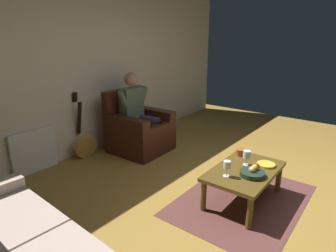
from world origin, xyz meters
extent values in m
plane|color=olive|center=(0.00, 0.00, 0.00)|extent=(7.36, 7.36, 0.00)
cube|color=beige|center=(0.00, -2.85, 1.29)|extent=(6.53, 0.06, 2.59)
cube|color=brown|center=(0.18, -0.26, 0.00)|extent=(1.68, 1.22, 0.01)
cube|color=#37190F|center=(-0.19, -2.17, 0.19)|extent=(0.85, 0.84, 0.38)
cube|color=#37190F|center=(-0.19, -2.11, 0.43)|extent=(0.51, 0.70, 0.10)
cube|color=#37190F|center=(-0.51, -2.18, 0.50)|extent=(0.20, 0.81, 0.24)
cube|color=#37190F|center=(0.13, -2.15, 0.50)|extent=(0.20, 0.81, 0.24)
cube|color=#37190F|center=(-0.18, -2.51, 0.67)|extent=(0.82, 0.15, 0.58)
cube|color=#4C6148|center=(-0.18, -2.34, 0.74)|extent=(0.40, 0.20, 0.52)
sphere|color=#A87A5B|center=(-0.18, -2.34, 1.13)|extent=(0.20, 0.20, 0.20)
cylinder|color=#3E2E3F|center=(-0.31, -2.13, 0.50)|extent=(0.15, 0.44, 0.13)
cylinder|color=#3E2E3F|center=(-0.32, -1.91, 0.24)|extent=(0.12, 0.12, 0.48)
cylinder|color=#4C6148|center=(-0.41, -2.30, 0.85)|extent=(0.20, 0.10, 0.29)
cylinder|color=#3E2E3F|center=(-0.07, -2.12, 0.50)|extent=(0.15, 0.44, 0.13)
cylinder|color=#3E2E3F|center=(-0.08, -1.90, 0.24)|extent=(0.12, 0.12, 0.48)
cylinder|color=#4C6148|center=(0.04, -2.28, 0.85)|extent=(0.20, 0.10, 0.29)
cube|color=#B9A393|center=(2.31, -1.13, 0.48)|extent=(0.70, 0.71, 0.11)
cube|color=#533E17|center=(0.18, -0.26, 0.36)|extent=(0.98, 0.61, 0.04)
cylinder|color=#533E17|center=(-0.26, -0.02, 0.17)|extent=(0.06, 0.06, 0.34)
cylinder|color=#533E17|center=(0.61, 0.00, 0.17)|extent=(0.06, 0.06, 0.34)
cylinder|color=#533E17|center=(-0.25, -0.51, 0.17)|extent=(0.06, 0.06, 0.34)
cylinder|color=#533E17|center=(0.62, -0.50, 0.17)|extent=(0.06, 0.06, 0.34)
cylinder|color=#B07F37|center=(0.52, -2.64, 0.18)|extent=(0.35, 0.17, 0.37)
cylinder|color=black|center=(0.52, -2.59, 0.20)|extent=(0.10, 0.02, 0.10)
cube|color=black|center=(0.52, -2.73, 0.60)|extent=(0.05, 0.13, 0.50)
cube|color=black|center=(0.52, -2.79, 0.91)|extent=(0.07, 0.06, 0.14)
cube|color=white|center=(1.23, -2.78, 0.29)|extent=(0.61, 0.06, 0.57)
cylinder|color=silver|center=(0.07, -0.30, 0.38)|extent=(0.07, 0.07, 0.01)
cylinder|color=silver|center=(0.07, -0.30, 0.43)|extent=(0.01, 0.01, 0.09)
cylinder|color=silver|center=(0.07, -0.30, 0.51)|extent=(0.09, 0.09, 0.08)
cylinder|color=#590C19|center=(0.07, -0.30, 0.49)|extent=(0.08, 0.08, 0.03)
cylinder|color=silver|center=(0.45, -0.34, 0.38)|extent=(0.07, 0.07, 0.01)
cylinder|color=silver|center=(0.45, -0.34, 0.43)|extent=(0.01, 0.01, 0.09)
cylinder|color=silver|center=(0.45, -0.34, 0.51)|extent=(0.07, 0.07, 0.08)
cylinder|color=#590C19|center=(0.45, -0.34, 0.49)|extent=(0.07, 0.07, 0.03)
cylinder|color=#1E2E23|center=(0.27, -0.14, 0.41)|extent=(0.25, 0.25, 0.05)
sphere|color=gold|center=(0.28, -0.14, 0.45)|extent=(0.07, 0.07, 0.07)
sphere|color=gold|center=(0.22, -0.14, 0.45)|extent=(0.07, 0.07, 0.07)
cylinder|color=gold|center=(-0.06, -0.11, 0.39)|extent=(0.20, 0.20, 0.02)
cylinder|color=#AF5022|center=(-0.14, -0.47, 0.42)|extent=(0.09, 0.09, 0.08)
camera|label=1|loc=(2.91, 0.84, 1.76)|focal=30.71mm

